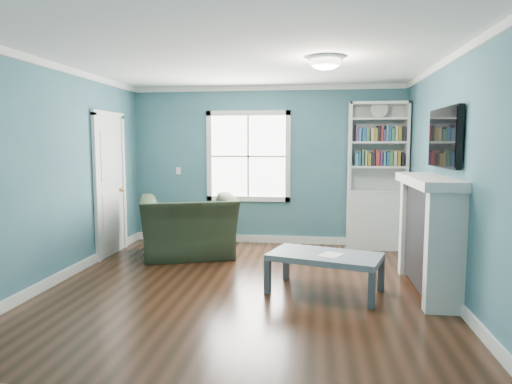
# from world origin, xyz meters

# --- Properties ---
(floor) EXTENTS (5.00, 5.00, 0.00)m
(floor) POSITION_xyz_m (0.00, 0.00, 0.00)
(floor) COLOR black
(floor) RESTS_ON ground
(room_walls) EXTENTS (5.00, 5.00, 5.00)m
(room_walls) POSITION_xyz_m (0.00, 0.00, 1.58)
(room_walls) COLOR #355C6D
(room_walls) RESTS_ON ground
(trim) EXTENTS (4.50, 5.00, 2.60)m
(trim) POSITION_xyz_m (0.00, 0.00, 1.24)
(trim) COLOR white
(trim) RESTS_ON ground
(window) EXTENTS (1.40, 0.06, 1.50)m
(window) POSITION_xyz_m (-0.30, 2.49, 1.45)
(window) COLOR white
(window) RESTS_ON room_walls
(bookshelf) EXTENTS (0.90, 0.35, 2.31)m
(bookshelf) POSITION_xyz_m (1.77, 2.30, 0.92)
(bookshelf) COLOR silver
(bookshelf) RESTS_ON ground
(fireplace) EXTENTS (0.44, 1.58, 1.30)m
(fireplace) POSITION_xyz_m (2.08, 0.20, 0.64)
(fireplace) COLOR black
(fireplace) RESTS_ON ground
(tv) EXTENTS (0.06, 1.10, 0.65)m
(tv) POSITION_xyz_m (2.20, 0.20, 1.72)
(tv) COLOR black
(tv) RESTS_ON fireplace
(door) EXTENTS (0.12, 0.98, 2.17)m
(door) POSITION_xyz_m (-2.22, 1.40, 1.07)
(door) COLOR silver
(door) RESTS_ON ground
(ceiling_fixture) EXTENTS (0.38, 0.38, 0.15)m
(ceiling_fixture) POSITION_xyz_m (0.90, 0.10, 2.55)
(ceiling_fixture) COLOR white
(ceiling_fixture) RESTS_ON room_walls
(light_switch) EXTENTS (0.08, 0.01, 0.12)m
(light_switch) POSITION_xyz_m (-1.50, 2.48, 1.20)
(light_switch) COLOR white
(light_switch) RESTS_ON room_walls
(recliner) EXTENTS (1.58, 1.28, 1.19)m
(recliner) POSITION_xyz_m (-1.04, 1.44, 0.59)
(recliner) COLOR black
(recliner) RESTS_ON ground
(coffee_table) EXTENTS (1.35, 0.98, 0.44)m
(coffee_table) POSITION_xyz_m (0.93, 0.01, 0.38)
(coffee_table) COLOR #444A51
(coffee_table) RESTS_ON ground
(paper_sheet) EXTENTS (0.31, 0.33, 0.00)m
(paper_sheet) POSITION_xyz_m (0.99, -0.04, 0.44)
(paper_sheet) COLOR white
(paper_sheet) RESTS_ON coffee_table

